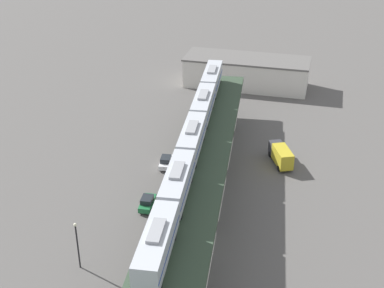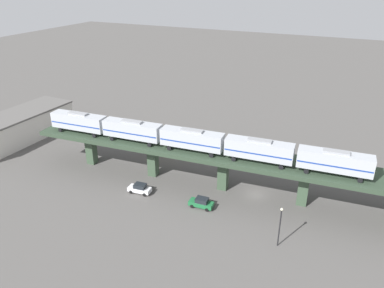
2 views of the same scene
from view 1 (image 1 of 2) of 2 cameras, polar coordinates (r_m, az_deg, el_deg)
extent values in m
plane|color=#514F4C|center=(73.88, -0.36, -10.86)|extent=(400.00, 400.00, 0.00)
cube|color=#2C3D2C|center=(69.58, -0.38, -6.15)|extent=(15.05, 92.37, 0.80)
cube|color=#384C38|center=(65.23, -1.56, -13.08)|extent=(1.93, 1.93, 6.89)
cube|color=#384C38|center=(77.06, 0.38, -5.87)|extent=(1.93, 1.93, 6.89)
cube|color=#384C38|center=(89.84, 1.75, -0.64)|extent=(1.93, 1.93, 6.89)
cube|color=#384C38|center=(103.22, 2.77, 3.26)|extent=(1.93, 1.93, 6.89)
cube|color=#ADB2BA|center=(57.88, -3.78, -10.59)|extent=(3.66, 12.17, 3.10)
cube|color=navy|center=(58.06, -3.78, -10.82)|extent=(3.69, 11.94, 0.24)
cube|color=gray|center=(56.83, -3.84, -9.22)|extent=(1.70, 4.29, 0.36)
cylinder|color=black|center=(56.37, -5.85, -14.76)|extent=(0.28, 0.85, 0.84)
cylinder|color=black|center=(55.93, -3.40, -15.05)|extent=(0.28, 0.85, 0.84)
cylinder|color=black|center=(62.63, -4.00, -9.66)|extent=(0.28, 0.85, 0.84)
cylinder|color=black|center=(62.23, -1.83, -9.87)|extent=(0.28, 0.85, 0.84)
cube|color=#ADB2BA|center=(68.01, -1.59, -4.10)|extent=(3.66, 12.17, 3.10)
cube|color=navy|center=(68.16, -1.58, -4.31)|extent=(3.69, 11.94, 0.24)
cube|color=gray|center=(67.11, -1.61, -2.84)|extent=(1.70, 4.29, 0.36)
cylinder|color=black|center=(65.93, -3.23, -7.48)|extent=(0.28, 0.85, 0.84)
cylinder|color=black|center=(65.55, -1.17, -7.67)|extent=(0.28, 0.85, 0.84)
cylinder|color=black|center=(72.82, -1.92, -3.72)|extent=(0.28, 0.85, 0.84)
cylinder|color=black|center=(72.48, -0.06, -3.87)|extent=(0.28, 0.85, 0.84)
cube|color=#ADB2BA|center=(78.85, 0.00, 0.67)|extent=(3.66, 12.17, 3.10)
cube|color=navy|center=(78.99, 0.00, 0.48)|extent=(3.69, 11.94, 0.24)
cube|color=gray|center=(78.08, 0.00, 1.80)|extent=(1.70, 4.29, 0.36)
cylinder|color=black|center=(76.38, -1.35, -2.10)|extent=(0.28, 0.85, 0.84)
cylinder|color=black|center=(76.05, 0.42, -2.23)|extent=(0.28, 0.85, 0.84)
cylinder|color=black|center=(83.67, -0.38, 0.72)|extent=(0.28, 0.85, 0.84)
cylinder|color=black|center=(83.37, 1.24, 0.61)|extent=(0.28, 0.85, 0.84)
cube|color=#ADB2BA|center=(90.15, 1.20, 4.26)|extent=(3.66, 12.17, 3.10)
cube|color=navy|center=(90.27, 1.19, 4.09)|extent=(3.69, 11.94, 0.24)
cube|color=gray|center=(89.48, 1.21, 5.28)|extent=(1.70, 4.29, 0.36)
cylinder|color=black|center=(87.39, 0.05, 1.95)|extent=(0.28, 0.85, 0.84)
cylinder|color=black|center=(87.11, 1.60, 1.85)|extent=(0.28, 0.85, 0.84)
cylinder|color=black|center=(94.96, 0.80, 4.12)|extent=(0.28, 0.85, 0.84)
cylinder|color=black|center=(94.70, 2.23, 4.04)|extent=(0.28, 0.85, 0.84)
cube|color=#ADB2BA|center=(101.76, 2.13, 7.04)|extent=(3.66, 12.17, 3.10)
cube|color=navy|center=(101.86, 2.13, 6.89)|extent=(3.69, 11.94, 0.24)
cube|color=gray|center=(101.16, 2.15, 7.96)|extent=(1.70, 4.29, 0.36)
cylinder|color=black|center=(98.79, 1.14, 5.09)|extent=(0.28, 0.85, 0.84)
cylinder|color=black|center=(98.54, 2.51, 5.00)|extent=(0.28, 0.85, 0.84)
cylinder|color=black|center=(106.54, 1.74, 6.80)|extent=(0.28, 0.85, 0.84)
cylinder|color=black|center=(106.30, 3.02, 6.72)|extent=(0.28, 0.85, 0.84)
cube|color=silver|center=(91.66, -2.79, -1.99)|extent=(2.19, 4.54, 0.80)
cube|color=#1E2328|center=(91.15, -2.81, -1.61)|extent=(1.83, 2.34, 0.76)
cylinder|color=black|center=(90.79, -3.47, -2.61)|extent=(0.30, 0.68, 0.66)
cylinder|color=black|center=(90.50, -2.41, -2.69)|extent=(0.30, 0.68, 0.66)
cylinder|color=black|center=(93.22, -3.14, -1.73)|extent=(0.30, 0.68, 0.66)
cylinder|color=black|center=(92.95, -2.11, -1.80)|extent=(0.30, 0.68, 0.66)
cube|color=#1E6638|center=(81.24, -4.77, -6.33)|extent=(1.99, 4.47, 0.80)
cube|color=#1E2328|center=(80.69, -4.82, -5.92)|extent=(1.73, 2.27, 0.76)
cylinder|color=black|center=(80.53, -5.61, -7.05)|extent=(0.27, 0.67, 0.66)
cylinder|color=black|center=(80.14, -4.42, -7.19)|extent=(0.27, 0.67, 0.66)
cylinder|color=black|center=(82.80, -5.09, -5.95)|extent=(0.27, 0.67, 0.66)
cylinder|color=black|center=(82.42, -3.93, -6.08)|extent=(0.27, 0.67, 0.66)
cube|color=#333338|center=(95.43, 8.94, -0.41)|extent=(2.80, 2.69, 2.30)
cube|color=gold|center=(92.36, 9.63, -1.34)|extent=(4.13, 5.68, 2.70)
cylinder|color=black|center=(96.27, 9.45, -0.97)|extent=(0.71, 1.06, 1.00)
cylinder|color=black|center=(95.68, 8.32, -1.07)|extent=(0.71, 1.06, 1.00)
cylinder|color=black|center=(92.08, 10.48, -2.48)|extent=(0.71, 1.06, 1.00)
cylinder|color=black|center=(91.43, 9.26, -2.60)|extent=(0.71, 1.06, 1.00)
cylinder|color=black|center=(70.02, -12.08, -10.71)|extent=(0.20, 0.20, 6.50)
sphere|color=beige|center=(67.95, -12.36, -8.41)|extent=(0.44, 0.44, 0.44)
cube|color=beige|center=(125.55, 5.83, 7.57)|extent=(28.32, 10.92, 6.40)
cube|color=#595654|center=(124.43, 5.90, 9.04)|extent=(28.88, 11.14, 0.40)
camera|label=2|loc=(84.47, -49.20, 13.67)|focal=35.00mm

